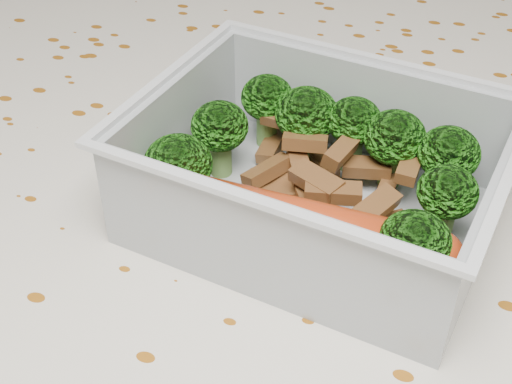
% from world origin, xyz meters
% --- Properties ---
extents(dining_table, '(1.40, 0.90, 0.75)m').
position_xyz_m(dining_table, '(0.00, 0.00, 0.67)').
color(dining_table, brown).
rests_on(dining_table, ground).
extents(tablecloth, '(1.46, 0.96, 0.19)m').
position_xyz_m(tablecloth, '(0.00, 0.00, 0.72)').
color(tablecloth, silver).
rests_on(tablecloth, dining_table).
extents(lunch_container, '(0.20, 0.16, 0.07)m').
position_xyz_m(lunch_container, '(0.03, 0.02, 0.78)').
color(lunch_container, silver).
rests_on(lunch_container, tablecloth).
extents(broccoli_florets, '(0.17, 0.12, 0.05)m').
position_xyz_m(broccoli_florets, '(0.03, 0.04, 0.79)').
color(broccoli_florets, '#608C3F').
rests_on(broccoli_florets, lunch_container).
extents(meat_pile, '(0.10, 0.09, 0.03)m').
position_xyz_m(meat_pile, '(0.03, 0.03, 0.77)').
color(meat_pile, brown).
rests_on(meat_pile, lunch_container).
extents(sausage, '(0.16, 0.03, 0.03)m').
position_xyz_m(sausage, '(0.03, -0.01, 0.78)').
color(sausage, '#B23512').
rests_on(sausage, lunch_container).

